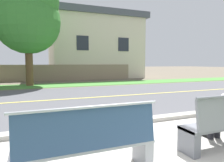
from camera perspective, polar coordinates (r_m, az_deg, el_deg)
name	(u,v)px	position (r m, az deg, el deg)	size (l,w,h in m)	color
ground_plane	(74,94)	(10.44, -10.64, -3.49)	(140.00, 140.00, 0.00)	#665B4C
sidewalk_pavement	(168,160)	(3.55, 15.41, -20.52)	(44.00, 3.60, 0.01)	#B7B2A8
curb_edge	(119,123)	(5.12, 1.87, -11.71)	(44.00, 0.30, 0.11)	#ADA89E
street_asphalt	(81,98)	(8.99, -8.80, -4.80)	(52.00, 8.00, 0.01)	#515156
road_centre_line	(81,98)	(8.99, -8.80, -4.77)	(48.00, 0.14, 0.01)	#E0CC4C
far_verge_grass	(62,85)	(14.65, -13.87, -1.09)	(48.00, 2.80, 0.02)	#478438
bench_left	(88,145)	(2.81, -6.83, -17.39)	(1.87, 0.48, 1.01)	#9EA0A8
shade_tree_left	(30,16)	(15.12, -22.04, 16.41)	(4.30, 4.30, 7.09)	brown
garden_wall	(61,73)	(18.47, -14.07, 2.29)	(13.00, 0.36, 1.40)	gray
house_across_street	(94,46)	(22.51, -5.06, 9.73)	(9.75, 6.91, 6.69)	beige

